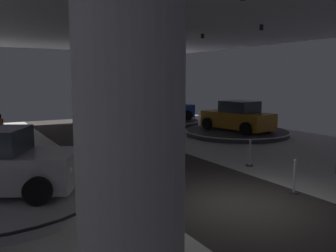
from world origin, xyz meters
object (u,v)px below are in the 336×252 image
display_car_far_right (238,117)px  display_platform_deep_right (163,122)px  column_left (130,120)px  display_car_deep_right (163,109)px  display_platform_far_right (237,132)px  visitor_walking_near (134,128)px

display_car_far_right → display_platform_deep_right: display_car_far_right is taller
column_left → display_car_far_right: (11.87, 11.73, -1.71)m
display_car_far_right → display_car_deep_right: display_car_deep_right is taller
display_car_far_right → display_platform_deep_right: 6.36m
column_left → display_car_deep_right: size_ratio=1.29×
display_platform_far_right → visitor_walking_near: visitor_walking_near is taller
display_car_far_right → display_platform_deep_right: size_ratio=0.88×
display_platform_far_right → visitor_walking_near: size_ratio=3.75×
display_car_far_right → display_car_deep_right: 6.32m
display_platform_far_right → visitor_walking_near: 6.71m
display_platform_far_right → column_left: bearing=-135.3°
display_car_far_right → visitor_walking_near: display_car_far_right is taller
display_platform_deep_right → display_car_deep_right: size_ratio=1.18×
column_left → display_car_deep_right: 20.66m
display_platform_deep_right → visitor_walking_near: size_ratio=3.17×
column_left → visitor_walking_near: bearing=65.5°
column_left → visitor_walking_near: size_ratio=3.46×
display_platform_far_right → display_car_deep_right: (-1.57, 6.08, 0.95)m
display_platform_far_right → visitor_walking_near: bearing=-177.1°
display_platform_far_right → display_car_far_right: bearing=-80.6°
display_car_far_right → display_car_deep_right: bearing=104.5°
display_car_deep_right → display_car_far_right: bearing=-75.5°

